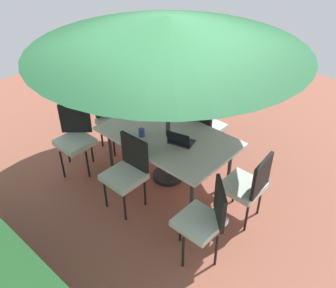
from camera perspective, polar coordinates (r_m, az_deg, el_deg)
name	(u,v)px	position (r m, az deg, el deg)	size (l,w,h in m)	color
ground_plane	(168,177)	(5.39, 0.00, -5.22)	(10.00, 10.00, 0.02)	#935442
dining_table	(168,138)	(4.97, 0.00, 0.93)	(1.82, 1.11, 0.73)	silver
patio_umbrella	(168,33)	(4.34, 0.00, 16.88)	(3.31, 3.31, 2.31)	#4C4C4C
chair_northeast	(75,136)	(5.41, -14.22, 1.21)	(0.59, 0.59, 0.98)	silver
chair_south	(205,125)	(5.52, 5.71, 2.91)	(0.46, 0.46, 0.98)	silver
chair_northwest	(205,218)	(4.04, 5.74, -11.33)	(0.59, 0.59, 0.98)	silver
chair_east	(113,116)	(5.79, -8.49, 4.33)	(0.49, 0.48, 0.98)	silver
chair_north	(127,170)	(4.64, -6.37, -4.11)	(0.46, 0.47, 0.98)	silver
chair_west	(248,184)	(4.51, 12.29, -6.15)	(0.48, 0.47, 0.98)	silver
laptop	(180,141)	(4.75, 1.92, 0.52)	(0.37, 0.32, 0.21)	#2D2D33
cup	(142,132)	(4.91, -4.12, 1.79)	(0.08, 0.08, 0.11)	#334C99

